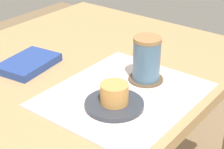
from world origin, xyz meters
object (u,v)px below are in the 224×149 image
pastry_plate (114,104)px  small_book (28,64)px  dining_table (54,97)px  coffee_mug (147,58)px  pastry (114,93)px

pastry_plate → small_book: (0.02, 0.35, 0.00)m
dining_table → coffee_mug: bearing=-57.5°
pastry_plate → pastry: pastry is taller
coffee_mug → small_book: bearing=114.2°
pastry → coffee_mug: coffee_mug is taller
pastry_plate → pastry: bearing=90.0°
pastry_plate → small_book: size_ratio=0.84×
dining_table → pastry: pastry is taller
pastry → coffee_mug: 0.17m
dining_table → pastry: (-0.02, -0.25, 0.11)m
coffee_mug → small_book: (-0.15, 0.34, -0.06)m
pastry → small_book: (0.02, 0.35, -0.03)m
dining_table → pastry_plate: (-0.02, -0.25, 0.08)m
pastry → pastry_plate: bearing=-90.0°
coffee_mug → dining_table: bearing=122.5°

